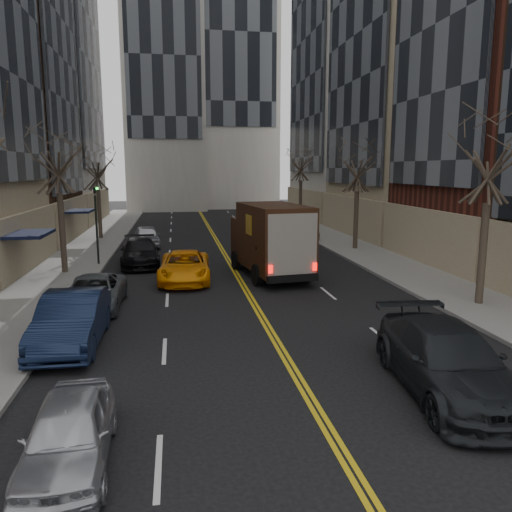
{
  "coord_description": "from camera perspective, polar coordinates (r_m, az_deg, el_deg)",
  "views": [
    {
      "loc": [
        -3.06,
        -6.59,
        5.44
      ],
      "look_at": [
        -0.12,
        11.55,
        2.2
      ],
      "focal_mm": 35.0,
      "sensor_mm": 36.0,
      "label": 1
    }
  ],
  "objects": [
    {
      "name": "parked_lf_d",
      "position": [
        28.97,
        -13.12,
        0.42
      ],
      "size": [
        2.46,
        5.3,
        1.5
      ],
      "primitive_type": "imported",
      "rotation": [
        0.0,
        0.0,
        0.07
      ],
      "color": "black",
      "rests_on": "ground"
    },
    {
      "name": "tree_rt_mid",
      "position": [
        33.75,
        11.59,
        11.03
      ],
      "size": [
        3.2,
        3.2,
        8.32
      ],
      "color": "#382D23",
      "rests_on": "sidewalk_right"
    },
    {
      "name": "parked_lf_c",
      "position": [
        20.46,
        -18.09,
        -4.05
      ],
      "size": [
        2.26,
        4.72,
        1.3
      ],
      "primitive_type": "imported",
      "rotation": [
        0.0,
        0.0,
        -0.02
      ],
      "color": "#505458",
      "rests_on": "ground"
    },
    {
      "name": "ups_truck",
      "position": [
        25.18,
        1.65,
        1.82
      ],
      "size": [
        3.4,
        6.99,
        3.69
      ],
      "rotation": [
        0.0,
        0.0,
        0.13
      ],
      "color": "black",
      "rests_on": "ground"
    },
    {
      "name": "tree_rt_far",
      "position": [
        48.09,
        5.18,
        11.51
      ],
      "size": [
        3.2,
        3.2,
        9.11
      ],
      "color": "#382D23",
      "rests_on": "sidewalk_right"
    },
    {
      "name": "streetwall_right",
      "position": [
        44.45,
        18.38,
        22.06
      ],
      "size": [
        12.26,
        49.0,
        34.0
      ],
      "color": "#4C301E",
      "rests_on": "ground"
    },
    {
      "name": "sidewalk_left",
      "position": [
        34.53,
        -18.99,
        0.51
      ],
      "size": [
        4.0,
        66.0,
        0.15
      ],
      "primitive_type": "cube",
      "color": "slate",
      "rests_on": "ground"
    },
    {
      "name": "tree_rt_near",
      "position": [
        21.24,
        25.33,
        11.8
      ],
      "size": [
        3.2,
        3.2,
        8.71
      ],
      "color": "#382D23",
      "rests_on": "sidewalk_right"
    },
    {
      "name": "traffic_signal",
      "position": [
        29.03,
        -17.8,
        4.34
      ],
      "size": [
        0.29,
        0.26,
        4.7
      ],
      "color": "black",
      "rests_on": "sidewalk_left"
    },
    {
      "name": "pedestrian",
      "position": [
        23.34,
        0.46,
        -1.07
      ],
      "size": [
        0.65,
        0.81,
        1.92
      ],
      "primitive_type": "imported",
      "rotation": [
        0.0,
        0.0,
        1.25
      ],
      "color": "black",
      "rests_on": "ground"
    },
    {
      "name": "parked_rt_a",
      "position": [
        34.88,
        4.42,
        2.26
      ],
      "size": [
        1.71,
        4.66,
        1.52
      ],
      "primitive_type": "imported",
      "rotation": [
        0.0,
        0.0,
        0.02
      ],
      "color": "#53565B",
      "rests_on": "ground"
    },
    {
      "name": "tree_lf_far",
      "position": [
        40.01,
        -17.75,
        10.37
      ],
      "size": [
        3.2,
        3.2,
        8.12
      ],
      "color": "#382D23",
      "rests_on": "sidewalk_left"
    },
    {
      "name": "observer_sedan",
      "position": [
        13.27,
        21.0,
        -11.07
      ],
      "size": [
        2.87,
        5.85,
        1.64
      ],
      "rotation": [
        0.0,
        0.0,
        -0.1
      ],
      "color": "black",
      "rests_on": "ground"
    },
    {
      "name": "taxi",
      "position": [
        24.49,
        -8.16,
        -1.21
      ],
      "size": [
        2.64,
        5.3,
        1.44
      ],
      "primitive_type": "imported",
      "rotation": [
        0.0,
        0.0,
        -0.05
      ],
      "color": "orange",
      "rests_on": "ground"
    },
    {
      "name": "parked_lf_e",
      "position": [
        35.73,
        -12.4,
        2.19
      ],
      "size": [
        2.14,
        4.44,
        1.46
      ],
      "primitive_type": "imported",
      "rotation": [
        0.0,
        0.0,
        0.1
      ],
      "color": "#B1B3B9",
      "rests_on": "ground"
    },
    {
      "name": "parked_rt_c",
      "position": [
        45.27,
        2.79,
        3.89
      ],
      "size": [
        2.08,
        4.49,
        1.27
      ],
      "primitive_type": "imported",
      "rotation": [
        0.0,
        0.0,
        0.07
      ],
      "color": "black",
      "rests_on": "ground"
    },
    {
      "name": "sidewalk_right",
      "position": [
        36.09,
        10.43,
        1.28
      ],
      "size": [
        4.0,
        66.0,
        0.15
      ],
      "primitive_type": "cube",
      "color": "slate",
      "rests_on": "ground"
    },
    {
      "name": "parked_lf_a",
      "position": [
        10.3,
        -20.59,
        -18.46
      ],
      "size": [
        1.66,
        3.82,
        1.28
      ],
      "primitive_type": "imported",
      "rotation": [
        0.0,
        0.0,
        0.04
      ],
      "color": "#B3B6BB",
      "rests_on": "ground"
    },
    {
      "name": "tree_lf_mid",
      "position": [
        27.23,
        -21.84,
        11.73
      ],
      "size": [
        3.2,
        3.2,
        8.91
      ],
      "color": "#382D23",
      "rests_on": "sidewalk_left"
    },
    {
      "name": "parked_rt_b",
      "position": [
        38.42,
        4.98,
        2.85
      ],
      "size": [
        2.36,
        4.97,
        1.37
      ],
      "primitive_type": "imported",
      "rotation": [
        0.0,
        0.0,
        -0.02
      ],
      "color": "#9EA1A6",
      "rests_on": "ground"
    },
    {
      "name": "parked_lf_b",
      "position": [
        16.51,
        -20.28,
        -6.88
      ],
      "size": [
        1.78,
        5.01,
        1.65
      ],
      "primitive_type": "imported",
      "rotation": [
        0.0,
        0.0,
        -0.01
      ],
      "color": "#0F1931",
      "rests_on": "ground"
    }
  ]
}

